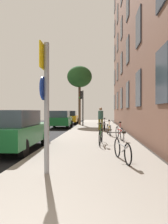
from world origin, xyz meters
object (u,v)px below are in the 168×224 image
car_2 (70,117)px  tree_near (80,77)px  pedestrian_0 (101,117)px  sign_post (46,97)px  bicycle_0 (122,149)px  traffic_light (82,102)px  bicycle_3 (109,129)px  car_0 (15,130)px  bicycle_2 (119,132)px  bicycle_4 (104,126)px  bicycle_1 (101,136)px  car_1 (60,119)px

car_2 → tree_near: bearing=-62.1°
pedestrian_0 → car_2: (-3.70, 9.44, -0.28)m
sign_post → bicycle_0: size_ratio=1.90×
traffic_light → bicycle_3: bearing=-74.1°
car_0 → car_2: (-0.17, 17.40, -0.00)m
tree_near → bicycle_2: (3.19, -11.93, -4.85)m
bicycle_4 → tree_near: bearing=109.8°
sign_post → pedestrian_0: size_ratio=1.76×
tree_near → bicycle_3: bearing=-74.7°
bicycle_1 → car_2: car_2 is taller
bicycle_4 → car_0: 8.53m
pedestrian_0 → bicycle_3: bearing=-81.8°
bicycle_1 → pedestrian_0: 6.83m
tree_near → bicycle_3: 11.43m
car_0 → sign_post: bearing=-57.2°
bicycle_2 → bicycle_3: bearing=103.3°
pedestrian_0 → car_1: size_ratio=0.43×
bicycle_0 → car_0: bearing=154.3°
bicycle_2 → bicycle_0: bearing=-94.6°
pedestrian_0 → sign_post: bearing=-97.1°
sign_post → bicycle_2: sign_post is taller
bicycle_3 → pedestrian_0: (-0.47, 3.27, 0.64)m
sign_post → car_0: (-2.12, 3.30, -1.10)m
sign_post → car_2: bearing=96.3°
car_0 → bicycle_4: bearing=63.5°
pedestrian_0 → traffic_light: bearing=110.7°
car_0 → car_2: 17.40m
pedestrian_0 → car_1: 4.90m
traffic_light → bicycle_2: (2.78, -10.11, -2.07)m
bicycle_2 → car_2: size_ratio=0.41×
bicycle_0 → bicycle_4: bicycle_4 is taller
tree_near → bicycle_0: size_ratio=3.95×
bicycle_0 → bicycle_4: size_ratio=0.94×
bicycle_1 → traffic_light: bearing=98.7°
sign_post → bicycle_0: bearing=34.5°
bicycle_0 → car_0: car_0 is taller
sign_post → tree_near: bearing=92.7°
bicycle_4 → car_1: size_ratio=0.43×
bicycle_2 → pedestrian_0: pedestrian_0 is taller
car_1 → sign_post: bearing=-80.8°
car_1 → bicycle_2: bearing=-60.8°
bicycle_2 → pedestrian_0: size_ratio=0.95×
bicycle_2 → bicycle_4: bicycle_4 is taller
sign_post → bicycle_1: (1.35, 4.46, -1.44)m
bicycle_1 → tree_near: bearing=99.3°
bicycle_2 → car_1: car_1 is taller
sign_post → bicycle_4: sign_post is taller
bicycle_1 → pedestrian_0: size_ratio=1.01×
bicycle_1 → bicycle_3: 3.58m
bicycle_4 → bicycle_3: bearing=-86.2°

